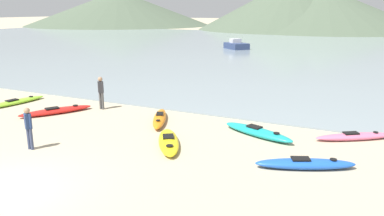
# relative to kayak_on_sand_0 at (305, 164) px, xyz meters

# --- Properties ---
(ground_plane) EXTENTS (400.00, 400.00, 0.00)m
(ground_plane) POSITION_rel_kayak_on_sand_0_xyz_m (-7.62, -5.44, -0.17)
(ground_plane) COLOR tan
(bay_water) EXTENTS (160.00, 70.00, 0.06)m
(bay_water) POSITION_rel_kayak_on_sand_0_xyz_m (-7.62, 39.43, -0.14)
(bay_water) COLOR gray
(bay_water) RESTS_ON ground_plane
(far_hill_left) EXTENTS (58.49, 58.49, 10.79)m
(far_hill_left) POSITION_rel_kayak_on_sand_0_xyz_m (-73.62, 89.97, 5.23)
(far_hill_left) COLOR #4C5B47
(far_hill_left) RESTS_ON ground_plane
(far_hill_midleft) EXTENTS (46.29, 46.29, 12.14)m
(far_hill_midleft) POSITION_rel_kayak_on_sand_0_xyz_m (-18.66, 87.04, 5.90)
(far_hill_midleft) COLOR #4C5B47
(far_hill_midleft) RESTS_ON ground_plane
(far_hill_midright) EXTENTS (48.14, 48.14, 10.13)m
(far_hill_midright) POSITION_rel_kayak_on_sand_0_xyz_m (-10.30, 87.00, 4.90)
(far_hill_midright) COLOR #4C5B47
(far_hill_midright) RESTS_ON ground_plane
(kayak_on_sand_0) EXTENTS (3.28, 1.94, 0.37)m
(kayak_on_sand_0) POSITION_rel_kayak_on_sand_0_xyz_m (0.00, 0.00, 0.00)
(kayak_on_sand_0) COLOR blue
(kayak_on_sand_0) RESTS_ON ground_plane
(kayak_on_sand_1) EXTENTS (1.12, 3.60, 0.30)m
(kayak_on_sand_1) POSITION_rel_kayak_on_sand_0_xyz_m (-15.99, 1.90, -0.04)
(kayak_on_sand_1) COLOR #8CCC2D
(kayak_on_sand_1) RESTS_ON ground_plane
(kayak_on_sand_2) EXTENTS (1.91, 3.11, 0.38)m
(kayak_on_sand_2) POSITION_rel_kayak_on_sand_0_xyz_m (-7.05, 2.49, 0.00)
(kayak_on_sand_2) COLOR orange
(kayak_on_sand_2) RESTS_ON ground_plane
(kayak_on_sand_3) EXTENTS (2.47, 3.46, 0.33)m
(kayak_on_sand_3) POSITION_rel_kayak_on_sand_0_xyz_m (-12.52, 1.45, -0.02)
(kayak_on_sand_3) COLOR red
(kayak_on_sand_3) RESTS_ON ground_plane
(kayak_on_sand_4) EXTENTS (3.41, 1.87, 0.39)m
(kayak_on_sand_4) POSITION_rel_kayak_on_sand_0_xyz_m (-2.36, 2.52, 0.01)
(kayak_on_sand_4) COLOR teal
(kayak_on_sand_4) RESTS_ON ground_plane
(kayak_on_sand_5) EXTENTS (3.08, 2.30, 0.32)m
(kayak_on_sand_5) POSITION_rel_kayak_on_sand_0_xyz_m (1.31, 3.78, -0.03)
(kayak_on_sand_5) COLOR #E5668C
(kayak_on_sand_5) RESTS_ON ground_plane
(kayak_on_sand_6) EXTENTS (2.27, 3.00, 0.34)m
(kayak_on_sand_6) POSITION_rel_kayak_on_sand_0_xyz_m (-5.15, -0.06, -0.02)
(kayak_on_sand_6) COLOR yellow
(kayak_on_sand_6) RESTS_ON ground_plane
(person_near_foreground) EXTENTS (0.33, 0.28, 1.62)m
(person_near_foreground) POSITION_rel_kayak_on_sand_0_xyz_m (-9.62, -2.69, 0.77)
(person_near_foreground) COLOR #384260
(person_near_foreground) RESTS_ON ground_plane
(person_near_waterline) EXTENTS (0.35, 0.30, 1.73)m
(person_near_waterline) POSITION_rel_kayak_on_sand_0_xyz_m (-10.97, 3.14, 0.83)
(person_near_waterline) COLOR #4C4C4C
(person_near_waterline) RESTS_ON ground_plane
(moored_boat_1) EXTENTS (3.85, 3.77, 1.30)m
(moored_boat_1) POSITION_rel_kayak_on_sand_0_xyz_m (-14.64, 35.09, 0.35)
(moored_boat_1) COLOR navy
(moored_boat_1) RESTS_ON bay_water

